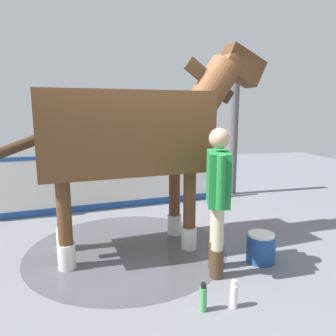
{
  "coord_description": "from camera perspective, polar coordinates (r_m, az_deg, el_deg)",
  "views": [
    {
      "loc": [
        0.57,
        3.89,
        1.8
      ],
      "look_at": [
        -0.24,
        0.37,
        1.13
      ],
      "focal_mm": 34.23,
      "sensor_mm": 36.0,
      "label": 1
    }
  ],
  "objects": [
    {
      "name": "wash_bucket",
      "position": [
        4.08,
        16.2,
        -13.45
      ],
      "size": [
        0.34,
        0.34,
        0.35
      ],
      "color": "#1E478C",
      "rests_on": "ground"
    },
    {
      "name": "wet_patch",
      "position": [
        4.34,
        -7.26,
        -14.08
      ],
      "size": [
        2.56,
        2.56,
        0.0
      ],
      "primitive_type": "cylinder",
      "color": "#4C4C54",
      "rests_on": "ground"
    },
    {
      "name": "roof_post_near",
      "position": [
        6.84,
        11.72,
        7.0
      ],
      "size": [
        0.16,
        0.16,
        2.83
      ],
      "primitive_type": "cylinder",
      "color": "#4C4C51",
      "rests_on": "ground"
    },
    {
      "name": "handler",
      "position": [
        3.47,
        8.84,
        -4.36
      ],
      "size": [
        0.34,
        0.63,
        1.61
      ],
      "rotation": [
        0.0,
        0.0,
        -0.28
      ],
      "color": "#47331E",
      "rests_on": "ground"
    },
    {
      "name": "bottle_shampoo",
      "position": [
        3.21,
        11.65,
        -21.27
      ],
      "size": [
        0.07,
        0.07,
        0.27
      ],
      "color": "white",
      "rests_on": "ground"
    },
    {
      "name": "ground_plane",
      "position": [
        4.33,
        -4.34,
        -14.28
      ],
      "size": [
        16.0,
        16.0,
        0.02
      ],
      "primitive_type": "cube",
      "color": "slate"
    },
    {
      "name": "barrier_wall",
      "position": [
        5.9,
        -11.38,
        -2.76
      ],
      "size": [
        4.85,
        0.7,
        1.03
      ],
      "color": "white",
      "rests_on": "ground"
    },
    {
      "name": "bottle_spray",
      "position": [
        3.12,
        6.29,
        -22.03
      ],
      "size": [
        0.07,
        0.07,
        0.27
      ],
      "color": "#4CA559",
      "rests_on": "ground"
    },
    {
      "name": "horse",
      "position": [
        3.99,
        -6.05,
        6.2
      ],
      "size": [
        3.39,
        1.2,
        2.65
      ],
      "rotation": [
        0.0,
        0.0,
        -3.01
      ],
      "color": "brown",
      "rests_on": "ground"
    }
  ]
}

